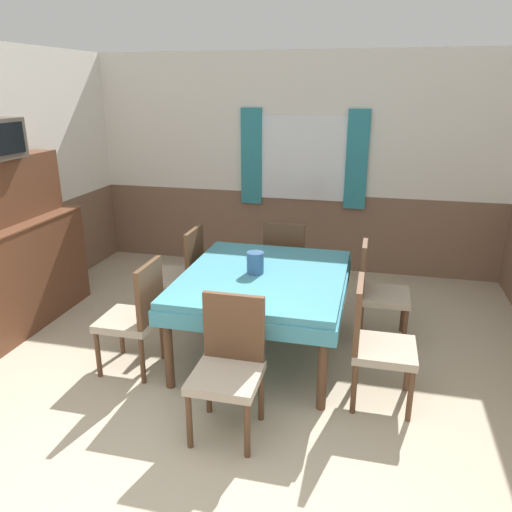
{
  "coord_description": "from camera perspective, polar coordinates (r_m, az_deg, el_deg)",
  "views": [
    {
      "loc": [
        0.98,
        -1.92,
        2.21
      ],
      "look_at": [
        0.07,
        1.85,
        0.88
      ],
      "focal_mm": 35.0,
      "sensor_mm": 36.0,
      "label": 1
    }
  ],
  "objects": [
    {
      "name": "sideboard",
      "position": [
        5.24,
        -25.39,
        0.12
      ],
      "size": [
        0.46,
        1.46,
        1.6
      ],
      "color": "brown",
      "rests_on": "ground_plane"
    },
    {
      "name": "chair_right_far",
      "position": [
        4.6,
        13.62,
        -3.57
      ],
      "size": [
        0.44,
        0.44,
        0.93
      ],
      "rotation": [
        0.0,
        0.0,
        4.71
      ],
      "color": "brown",
      "rests_on": "ground_plane"
    },
    {
      "name": "dining_table",
      "position": [
        4.17,
        0.9,
        -3.33
      ],
      "size": [
        1.35,
        1.57,
        0.73
      ],
      "color": "teal",
      "rests_on": "ground_plane"
    },
    {
      "name": "vase",
      "position": [
        4.12,
        -0.09,
        -0.78
      ],
      "size": [
        0.14,
        0.14,
        0.18
      ],
      "color": "#335684",
      "rests_on": "dining_table"
    },
    {
      "name": "chair_head_window",
      "position": [
        5.17,
        3.42,
        -0.52
      ],
      "size": [
        0.44,
        0.44,
        0.93
      ],
      "color": "brown",
      "rests_on": "ground_plane"
    },
    {
      "name": "chair_left_far",
      "position": [
        4.93,
        -8.37,
        -1.69
      ],
      "size": [
        0.44,
        0.44,
        0.93
      ],
      "rotation": [
        0.0,
        0.0,
        1.57
      ],
      "color": "brown",
      "rests_on": "ground_plane"
    },
    {
      "name": "chair_right_near",
      "position": [
        3.7,
        13.44,
        -9.33
      ],
      "size": [
        0.44,
        0.44,
        0.93
      ],
      "rotation": [
        0.0,
        0.0,
        4.71
      ],
      "color": "brown",
      "rests_on": "ground_plane"
    },
    {
      "name": "wall_back",
      "position": [
        6.17,
        4.44,
        10.4
      ],
      "size": [
        5.37,
        0.1,
        2.6
      ],
      "color": "white",
      "rests_on": "ground_plane"
    },
    {
      "name": "chair_head_near",
      "position": [
        3.34,
        -3.12,
        -12.07
      ],
      "size": [
        0.44,
        0.44,
        0.93
      ],
      "rotation": [
        0.0,
        0.0,
        3.14
      ],
      "color": "brown",
      "rests_on": "ground_plane"
    },
    {
      "name": "chair_left_near",
      "position": [
        4.1,
        -13.5,
        -6.43
      ],
      "size": [
        0.44,
        0.44,
        0.93
      ],
      "rotation": [
        0.0,
        0.0,
        1.57
      ],
      "color": "brown",
      "rests_on": "ground_plane"
    }
  ]
}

